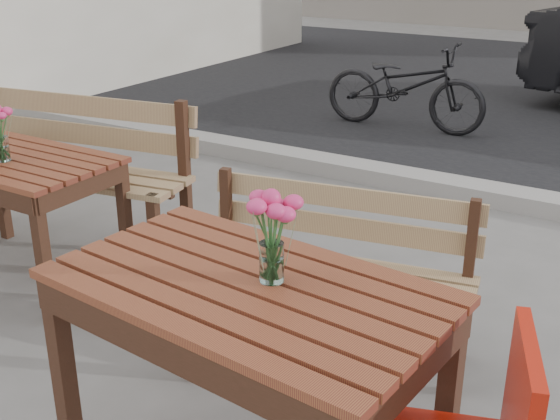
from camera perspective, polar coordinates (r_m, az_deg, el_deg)
name	(u,v)px	position (r m, az deg, el deg)	size (l,w,h in m)	color
street	(559,133)	(7.07, 21.73, 5.85)	(30.00, 8.12, 0.12)	black
main_table	(247,317)	(2.25, -2.70, -8.70)	(1.30, 0.84, 0.76)	#5D2118
main_bench	(337,249)	(3.12, 4.63, -3.14)	(1.29, 0.58, 0.77)	#936D4C
main_vase	(271,225)	(2.11, -0.70, -1.22)	(0.16, 0.16, 0.30)	white
second_table	(13,176)	(3.96, -20.89, 2.58)	(1.12, 0.65, 0.69)	#5D2118
second_bench	(73,152)	(4.29, -16.45, 4.51)	(1.57, 0.68, 0.94)	#936D4C
bicycle	(405,86)	(6.86, 10.12, 9.90)	(0.55, 1.57, 0.82)	black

